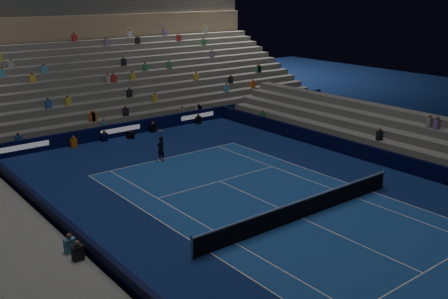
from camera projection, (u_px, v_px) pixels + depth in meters
The scene contains 10 objects.
ground at pixel (302, 218), 24.78m from camera, with size 90.00×90.00×0.00m, color navy.
court_surface at pixel (302, 218), 24.78m from camera, with size 10.97×23.77×0.01m, color #1A4590.
sponsor_barrier_far at pixel (120, 130), 38.50m from camera, with size 44.00×0.25×1.00m, color black.
sponsor_barrier_east at pixel (417, 167), 30.38m from camera, with size 0.25×37.00×1.00m, color black.
sponsor_barrier_west at pixel (117, 275), 18.89m from camera, with size 0.25×37.00×1.00m, color black.
grandstand_main at pixel (67, 76), 44.70m from camera, with size 44.00×15.20×11.20m.
grandstand_west at pixel (19, 299), 16.71m from camera, with size 5.00×37.00×2.50m.
tennis_net at pixel (302, 209), 24.63m from camera, with size 12.90×0.10×1.10m.
tennis_player at pixel (161, 149), 32.90m from camera, with size 0.59×0.39×1.63m, color black.
broadcast_camera at pixel (130, 135), 38.05m from camera, with size 0.50×0.89×0.54m.
Camera 1 is at (-17.00, -15.51, 10.46)m, focal length 41.59 mm.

